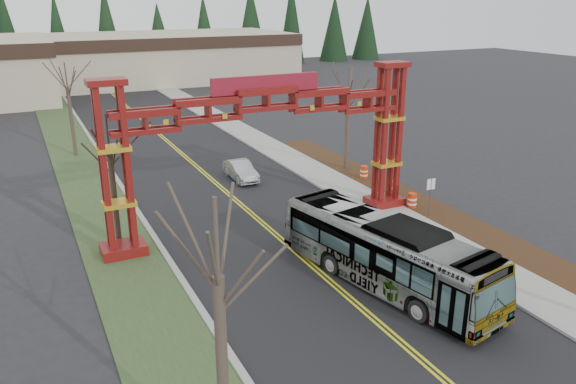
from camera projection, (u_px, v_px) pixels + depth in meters
road at (225, 191)px, 37.82m from camera, size 12.00×110.00×0.02m
lane_line_left at (224, 191)px, 37.77m from camera, size 0.12×100.00×0.01m
lane_line_right at (227, 191)px, 37.87m from camera, size 0.12×100.00×0.01m
curb_right at (306, 178)px, 40.35m from camera, size 0.30×110.00×0.15m
sidewalk_right at (324, 176)px, 40.95m from camera, size 2.60×110.00×0.14m
landscape_strip at (508, 247)px, 29.30m from camera, size 2.60×50.00×0.12m
grass_median at (103, 210)px, 34.50m from camera, size 4.00×110.00×0.08m
curb_left at (133, 205)px, 35.26m from camera, size 0.30×110.00×0.15m
gateway_arch at (266, 125)px, 29.91m from camera, size 18.20×1.60×8.90m
retail_building_east at (164, 57)px, 87.42m from camera, size 38.00×20.30×7.00m
conifer_treeline at (86, 34)px, 92.62m from camera, size 116.10×5.60×13.00m
transit_bus at (385, 253)px, 25.12m from camera, size 4.94×11.75×3.19m
silver_sedan at (241, 170)px, 40.12m from camera, size 1.47×4.07×1.33m
bare_tree_median_near at (218, 278)px, 13.82m from camera, size 3.17×3.17×8.03m
bare_tree_median_mid at (110, 153)px, 28.05m from camera, size 3.01×3.01×7.04m
bare_tree_median_far at (67, 88)px, 44.47m from camera, size 2.98×2.98×7.57m
bare_tree_right_far at (349, 96)px, 40.80m from camera, size 3.29×3.29×7.78m
street_sign at (431, 190)px, 32.93m from camera, size 0.54×0.09×2.39m
barrel_south at (412, 201)px, 34.58m from camera, size 0.55×0.55×1.03m
barrel_mid at (392, 189)px, 36.57m from camera, size 0.60×0.60×1.11m
barrel_north at (364, 173)px, 40.15m from camera, size 0.55×0.55×1.02m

